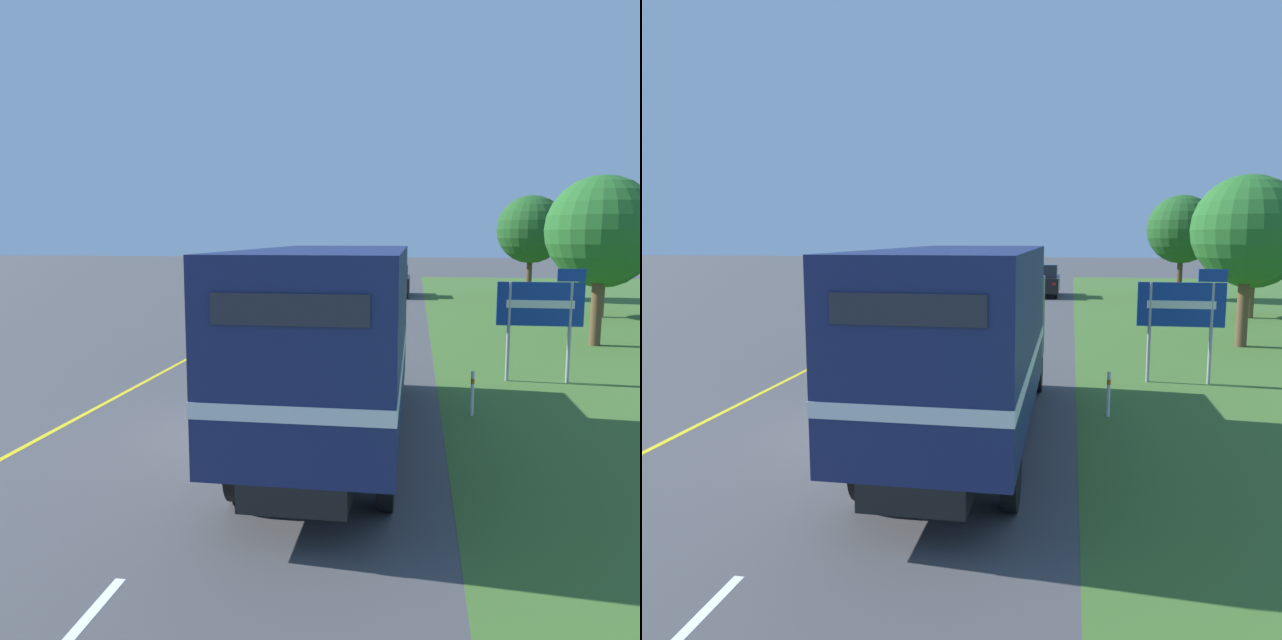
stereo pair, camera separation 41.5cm
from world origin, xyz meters
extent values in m
plane|color=#444447|center=(0.00, 0.00, 0.00)|extent=(200.00, 200.00, 0.00)
cube|color=yellow|center=(-3.70, 15.33, 0.00)|extent=(0.12, 62.77, 0.01)
cube|color=white|center=(0.00, 0.17, 0.00)|extent=(0.12, 2.60, 0.01)
cube|color=white|center=(0.00, 6.77, 0.00)|extent=(0.12, 2.60, 0.01)
cube|color=white|center=(0.00, 13.37, 0.00)|extent=(0.12, 2.60, 0.01)
cube|color=white|center=(0.00, 19.97, 0.00)|extent=(0.12, 2.60, 0.01)
cube|color=white|center=(0.00, 26.57, 0.00)|extent=(0.12, 2.60, 0.01)
cylinder|color=black|center=(0.72, 3.74, 0.50)|extent=(0.22, 1.00, 1.00)
cylinder|color=black|center=(2.78, 3.74, 0.50)|extent=(0.22, 1.00, 1.00)
cylinder|color=black|center=(0.72, -2.91, 0.50)|extent=(0.22, 1.00, 1.00)
cylinder|color=black|center=(2.78, -2.91, 0.50)|extent=(0.22, 1.00, 1.00)
cube|color=black|center=(1.75, 0.00, 0.68)|extent=(1.31, 8.85, 0.36)
cube|color=navy|center=(1.75, -1.05, 2.19)|extent=(2.39, 6.75, 2.65)
cube|color=white|center=(1.75, -1.05, 1.72)|extent=(2.41, 6.77, 0.20)
cube|color=#232833|center=(1.75, -4.44, 2.91)|extent=(1.79, 0.03, 0.36)
cube|color=navy|center=(1.75, 3.38, 1.81)|extent=(2.29, 2.10, 1.90)
cube|color=#283342|center=(1.75, 4.44, 2.05)|extent=(2.03, 0.03, 0.85)
cylinder|color=black|center=(-2.64, 16.03, 0.33)|extent=(0.16, 0.66, 0.66)
cylinder|color=black|center=(-1.17, 16.03, 0.33)|extent=(0.16, 0.66, 0.66)
cylinder|color=black|center=(-2.64, 13.39, 0.33)|extent=(0.16, 0.66, 0.66)
cylinder|color=black|center=(-1.17, 13.39, 0.33)|extent=(0.16, 0.66, 0.66)
cube|color=white|center=(-1.90, 14.71, 0.79)|extent=(1.80, 4.26, 0.91)
cube|color=#282D38|center=(-1.90, 14.54, 1.63)|extent=(1.55, 2.34, 0.77)
cube|color=red|center=(-2.53, 12.58, 0.94)|extent=(0.20, 0.03, 0.14)
cube|color=red|center=(-1.27, 12.58, 0.94)|extent=(0.20, 0.03, 0.14)
cylinder|color=black|center=(1.16, 29.39, 0.33)|extent=(0.16, 0.66, 0.66)
cylinder|color=black|center=(2.64, 29.39, 0.33)|extent=(0.16, 0.66, 0.66)
cylinder|color=black|center=(1.16, 26.63, 0.33)|extent=(0.16, 0.66, 0.66)
cylinder|color=black|center=(2.64, 26.63, 0.33)|extent=(0.16, 0.66, 0.66)
cube|color=black|center=(1.90, 28.01, 0.78)|extent=(1.80, 4.45, 0.90)
cube|color=#282D38|center=(1.90, 27.83, 1.62)|extent=(1.55, 2.45, 0.77)
cube|color=red|center=(1.27, 25.77, 0.94)|extent=(0.20, 0.03, 0.14)
cube|color=red|center=(2.53, 25.77, 0.94)|extent=(0.20, 0.03, 0.14)
cylinder|color=#9E9EA3|center=(5.51, 5.23, 1.28)|extent=(0.09, 0.09, 2.57)
cylinder|color=#9E9EA3|center=(7.00, 5.23, 1.28)|extent=(0.09, 0.09, 2.57)
cube|color=navy|center=(6.26, 5.23, 2.01)|extent=(2.13, 0.06, 1.12)
cube|color=navy|center=(6.98, 5.23, 2.75)|extent=(0.68, 0.06, 0.32)
cube|color=silver|center=(6.26, 5.19, 2.01)|extent=(1.66, 0.02, 0.20)
cylinder|color=brown|center=(9.24, 11.13, 1.24)|extent=(0.37, 0.37, 2.47)
sphere|color=#236023|center=(9.24, 11.13, 3.92)|extent=(3.63, 3.63, 3.63)
cylinder|color=brown|center=(11.56, 19.10, 0.90)|extent=(0.39, 0.39, 1.80)
sphere|color=#236023|center=(11.56, 19.10, 3.53)|extent=(4.33, 4.33, 4.33)
cylinder|color=#4C3823|center=(9.82, 27.38, 1.26)|extent=(0.31, 0.31, 2.52)
sphere|color=#1E511E|center=(9.82, 27.38, 4.11)|extent=(3.97, 3.97, 3.97)
cylinder|color=white|center=(4.34, 1.84, 0.47)|extent=(0.07, 0.07, 0.95)
cylinder|color=orange|center=(4.34, 1.84, 0.74)|extent=(0.08, 0.08, 0.10)
camera|label=1|loc=(3.11, -11.09, 3.72)|focal=35.00mm
camera|label=2|loc=(3.52, -11.02, 3.72)|focal=35.00mm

